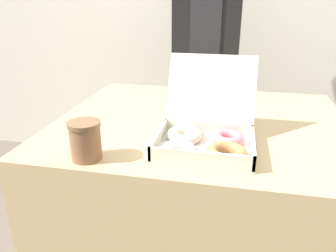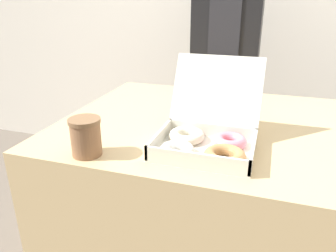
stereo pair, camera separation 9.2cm
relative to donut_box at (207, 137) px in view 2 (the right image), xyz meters
The scene contains 4 objects.
table 0.47m from the donut_box, 99.10° to the left, with size 1.02×0.85×0.75m.
donut_box is the anchor object (origin of this frame).
coffee_cup 0.34m from the donut_box, 155.98° to the right, with size 0.09×0.09×0.11m.
person_customer 0.94m from the donut_box, 95.97° to the left, with size 0.35×0.22×1.59m.
Camera 2 is at (0.19, -1.07, 1.17)m, focal length 35.00 mm.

